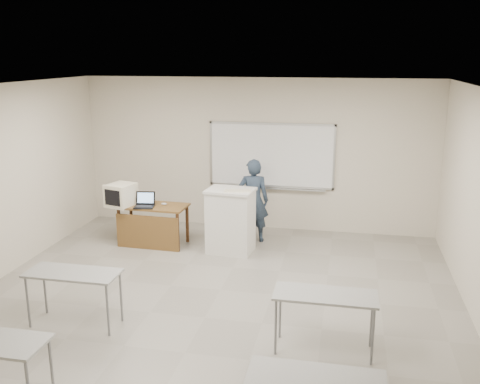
% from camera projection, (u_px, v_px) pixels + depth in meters
% --- Properties ---
extents(floor, '(7.00, 8.00, 0.01)m').
position_uv_depth(floor, '(205.00, 318.00, 7.17)').
color(floor, gray).
rests_on(floor, ground).
extents(whiteboard, '(2.48, 0.10, 1.31)m').
position_uv_depth(whiteboard, '(271.00, 156.00, 10.50)').
color(whiteboard, white).
rests_on(whiteboard, floor).
extents(student_desks, '(4.40, 2.20, 0.73)m').
position_uv_depth(student_desks, '(171.00, 320.00, 5.72)').
color(student_desks, gray).
rests_on(student_desks, floor).
extents(instructor_desk, '(1.25, 0.63, 0.75)m').
position_uv_depth(instructor_desk, '(151.00, 219.00, 9.73)').
color(instructor_desk, brown).
rests_on(instructor_desk, floor).
extents(podium, '(0.81, 0.59, 1.15)m').
position_uv_depth(podium, '(231.00, 221.00, 9.43)').
color(podium, silver).
rests_on(podium, floor).
extents(crt_monitor, '(0.44, 0.49, 0.42)m').
position_uv_depth(crt_monitor, '(121.00, 195.00, 9.71)').
color(crt_monitor, beige).
rests_on(crt_monitor, instructor_desk).
extents(laptop, '(0.35, 0.32, 0.26)m').
position_uv_depth(laptop, '(145.00, 204.00, 9.66)').
color(laptop, black).
rests_on(laptop, instructor_desk).
extents(mouse, '(0.12, 0.10, 0.04)m').
position_uv_depth(mouse, '(164.00, 204.00, 9.78)').
color(mouse, '#AFB1B8').
rests_on(mouse, instructor_desk).
extents(keyboard, '(0.48, 0.25, 0.03)m').
position_uv_depth(keyboard, '(237.00, 191.00, 9.14)').
color(keyboard, beige).
rests_on(keyboard, podium).
extents(presenter, '(0.60, 0.42, 1.57)m').
position_uv_depth(presenter, '(253.00, 200.00, 9.95)').
color(presenter, black).
rests_on(presenter, floor).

